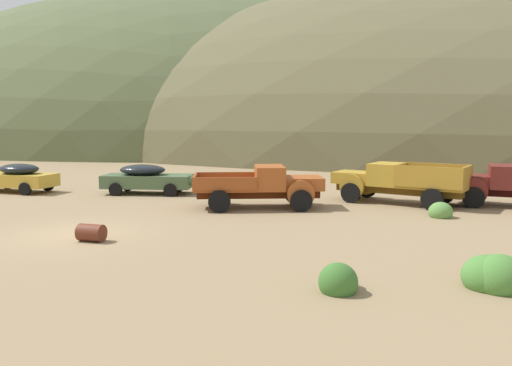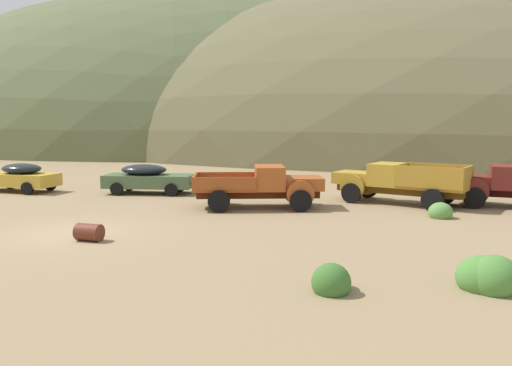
{
  "view_description": "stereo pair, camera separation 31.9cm",
  "coord_description": "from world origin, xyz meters",
  "views": [
    {
      "loc": [
        10.18,
        -15.77,
        3.96
      ],
      "look_at": [
        4.8,
        7.36,
        1.05
      ],
      "focal_mm": 36.53,
      "sensor_mm": 36.0,
      "label": 1
    },
    {
      "loc": [
        10.49,
        -15.69,
        3.96
      ],
      "look_at": [
        4.8,
        7.36,
        1.05
      ],
      "focal_mm": 36.53,
      "sensor_mm": 36.0,
      "label": 2
    }
  ],
  "objects": [
    {
      "name": "bush_back_edge",
      "position": [
        9.4,
        -3.94,
        0.22
      ],
      "size": [
        0.92,
        1.12,
        0.9
      ],
      "color": "#3D702D",
      "rests_on": "ground"
    },
    {
      "name": "bush_front_left",
      "position": [
        12.77,
        6.29,
        0.21
      ],
      "size": [
        0.97,
        1.0,
        0.81
      ],
      "color": "#5B8E42",
      "rests_on": "ground"
    },
    {
      "name": "hill_far_left",
      "position": [
        16.89,
        63.97,
        0.0
      ],
      "size": [
        112.71,
        82.28,
        43.01
      ],
      "primitive_type": "ellipsoid",
      "color": "brown",
      "rests_on": "ground"
    },
    {
      "name": "bush_near_barrel",
      "position": [
        12.98,
        -2.92,
        0.28
      ],
      "size": [
        1.46,
        1.36,
        1.11
      ],
      "color": "#4C8438",
      "rests_on": "ground"
    },
    {
      "name": "car_faded_yellow",
      "position": [
        -9.16,
        8.75,
        0.82
      ],
      "size": [
        4.74,
        2.19,
        1.57
      ],
      "rotation": [
        0.0,
        0.0,
        3.09
      ],
      "color": "gold",
      "rests_on": "ground"
    },
    {
      "name": "truck_oxblood",
      "position": [
        16.01,
        9.75,
        1.0
      ],
      "size": [
        6.2,
        2.96,
        2.16
      ],
      "rotation": [
        0.0,
        0.0,
        3.01
      ],
      "color": "black",
      "rests_on": "ground"
    },
    {
      "name": "truck_oxide_orange",
      "position": [
        5.45,
        6.94,
        0.99
      ],
      "size": [
        6.1,
        3.78,
        1.89
      ],
      "rotation": [
        0.0,
        0.0,
        0.28
      ],
      "color": "#51220D",
      "rests_on": "ground"
    },
    {
      "name": "car_weathered_green",
      "position": [
        -1.56,
        9.82,
        0.82
      ],
      "size": [
        5.15,
        2.53,
        1.57
      ],
      "rotation": [
        0.0,
        0.0,
        0.13
      ],
      "color": "#47603D",
      "rests_on": "ground"
    },
    {
      "name": "hill_far_right",
      "position": [
        -22.25,
        61.46,
        0.0
      ],
      "size": [
        92.45,
        68.52,
        44.85
      ],
      "primitive_type": "ellipsoid",
      "color": "#56603D",
      "rests_on": "ground"
    },
    {
      "name": "oil_drum_tipped",
      "position": [
        1.17,
        -0.78,
        0.29
      ],
      "size": [
        0.88,
        0.62,
        0.57
      ],
      "color": "#5B2819",
      "rests_on": "ground"
    },
    {
      "name": "ground_plane",
      "position": [
        0.0,
        0.0,
        0.0
      ],
      "size": [
        300.0,
        300.0,
        0.0
      ],
      "primitive_type": "plane",
      "color": "#937A56"
    },
    {
      "name": "truck_mustard",
      "position": [
        10.82,
        9.61,
        1.01
      ],
      "size": [
        6.47,
        3.95,
        1.91
      ],
      "rotation": [
        0.0,
        0.0,
        2.79
      ],
      "color": "#593D12",
      "rests_on": "ground"
    }
  ]
}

